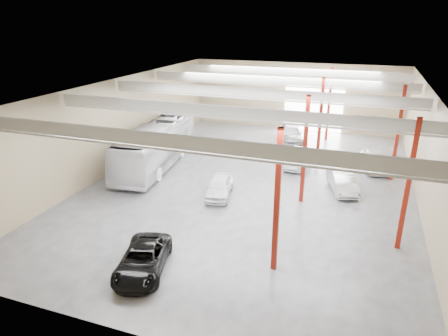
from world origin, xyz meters
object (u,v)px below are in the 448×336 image
Objects in this scene: car_right_far at (375,160)px; car_row_b at (298,158)px; black_sedan at (143,260)px; car_right_near at (342,181)px; car_row_a at (219,186)px; car_row_c at (291,134)px; coach_bus at (157,145)px.

car_row_b is at bearing -178.02° from car_right_far.
car_row_b reaches higher than black_sedan.
black_sedan is at bearing -98.01° from car_row_b.
car_right_near is at bearing -39.04° from car_row_b.
car_row_b is (4.05, 7.50, 0.04)m from car_row_a.
car_row_a is (0.43, 9.28, 0.04)m from black_sedan.
car_row_a is at bearing -172.84° from car_right_near.
car_row_b is 0.80× the size of car_row_c.
car_right_near is (14.57, -0.24, -1.01)m from coach_bus.
car_row_c is at bearing 68.37° from black_sedan.
car_row_b is at bearing 115.87° from car_right_near.
coach_bus is 7.92m from car_row_a.
car_right_near is 0.94× the size of car_right_far.
car_row_b reaches higher than car_row_a.
car_right_far is at bearing 20.17° from car_row_b.
car_row_c is (9.01, 10.09, -0.91)m from coach_bus.
car_row_c is (-1.85, 6.50, 0.07)m from car_row_b.
car_right_far is (9.87, 8.87, 0.08)m from car_row_a.
car_right_near is 5.61m from car_right_far.
car_row_a is 0.91× the size of car_row_b.
car_row_c reaches higher than car_right_near.
black_sedan is 1.02× the size of car_right_far.
coach_bus is at bearing -174.68° from car_right_far.
car_right_near is at bearing 14.11° from car_row_a.
coach_bus reaches higher than car_right_far.
car_right_far is (7.67, -5.13, -0.03)m from car_row_c.
coach_bus is 17.43m from car_right_far.
black_sedan is 1.15× the size of car_row_a.
car_row_a is at bearing -149.31° from car_right_far.
black_sedan is 1.04× the size of car_row_b.
car_row_c reaches higher than black_sedan.
coach_bus is at bearing 100.63° from black_sedan.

